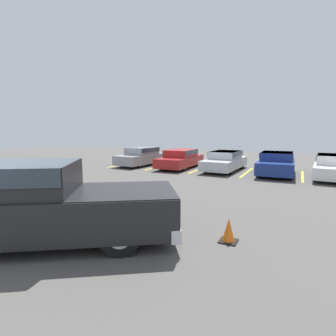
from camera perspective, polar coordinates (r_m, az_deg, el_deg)
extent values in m
cube|color=yellow|center=(19.98, -9.35, 0.84)|extent=(0.12, 4.06, 0.01)
cube|color=yellow|center=(18.39, -1.82, 0.34)|extent=(0.12, 4.06, 0.01)
cube|color=yellow|center=(17.18, 6.95, -0.25)|extent=(0.12, 4.06, 0.01)
cube|color=yellow|center=(16.42, 16.79, -0.91)|extent=(0.12, 4.06, 0.01)
cube|color=yellow|center=(16.19, 27.23, -1.57)|extent=(0.12, 4.06, 0.01)
cube|color=black|center=(6.41, -26.18, -8.66)|extent=(5.99, 4.92, 0.87)
cube|color=black|center=(6.36, -29.10, -1.96)|extent=(2.77, 2.69, 0.65)
cube|color=#2D3842|center=(6.33, -29.19, -0.65)|extent=(2.77, 2.71, 0.36)
cube|color=black|center=(5.97, -9.29, -5.27)|extent=(2.86, 2.79, 0.13)
cube|color=silver|center=(6.21, 0.39, -11.41)|extent=(1.29, 1.78, 0.28)
cylinder|color=black|center=(6.91, -9.66, -9.09)|extent=(0.87, 0.74, 0.83)
cylinder|color=#ADADB2|center=(6.91, -9.66, -9.09)|extent=(0.57, 0.55, 0.46)
cylinder|color=black|center=(5.41, -10.41, -14.04)|extent=(0.87, 0.74, 0.83)
cylinder|color=#ADADB2|center=(5.41, -10.41, -14.04)|extent=(0.57, 0.55, 0.46)
cube|color=gray|center=(19.08, -5.77, 2.03)|extent=(2.06, 4.39, 0.63)
cube|color=gray|center=(19.09, -5.64, 3.74)|extent=(1.69, 2.33, 0.49)
cube|color=#2D3842|center=(19.09, -5.65, 4.03)|extent=(1.76, 2.29, 0.30)
cylinder|color=black|center=(17.67, -6.23, 0.96)|extent=(0.25, 0.62, 0.60)
cylinder|color=#ADADB2|center=(17.67, -6.23, 0.96)|extent=(0.24, 0.35, 0.33)
cylinder|color=black|center=(18.61, -9.90, 1.24)|extent=(0.25, 0.62, 0.60)
cylinder|color=#ADADB2|center=(18.61, -9.90, 1.24)|extent=(0.24, 0.35, 0.33)
cylinder|color=black|center=(19.68, -1.86, 1.71)|extent=(0.25, 0.62, 0.60)
cylinder|color=#ADADB2|center=(19.68, -1.86, 1.71)|extent=(0.24, 0.35, 0.33)
cylinder|color=black|center=(20.52, -5.36, 1.94)|extent=(0.25, 0.62, 0.60)
cylinder|color=#ADADB2|center=(20.52, -5.36, 1.94)|extent=(0.24, 0.35, 0.33)
cube|color=maroon|center=(17.71, 2.72, 1.55)|extent=(1.87, 4.66, 0.59)
cube|color=maroon|center=(17.74, 2.85, 3.27)|extent=(1.61, 2.44, 0.47)
cube|color=#2D3842|center=(17.73, 2.85, 3.58)|extent=(1.68, 2.39, 0.28)
cylinder|color=black|center=(16.21, 3.34, 0.40)|extent=(0.24, 0.63, 0.62)
cylinder|color=#ADADB2|center=(16.21, 3.34, 0.40)|extent=(0.25, 0.35, 0.34)
cylinder|color=black|center=(16.83, -1.42, 0.69)|extent=(0.24, 0.63, 0.62)
cylinder|color=#ADADB2|center=(16.83, -1.42, 0.69)|extent=(0.25, 0.35, 0.34)
cylinder|color=black|center=(18.70, 6.44, 1.37)|extent=(0.24, 0.63, 0.62)
cylinder|color=#ADADB2|center=(18.70, 6.44, 1.37)|extent=(0.25, 0.35, 0.34)
cylinder|color=black|center=(19.24, 2.19, 1.60)|extent=(0.24, 0.63, 0.62)
cylinder|color=#ADADB2|center=(19.24, 2.19, 1.60)|extent=(0.25, 0.35, 0.34)
cube|color=#B7BABF|center=(16.81, 12.29, 1.05)|extent=(1.92, 4.72, 0.57)
cube|color=#B7BABF|center=(16.85, 12.43, 2.83)|extent=(1.62, 2.48, 0.46)
cube|color=#2D3842|center=(16.84, 12.44, 3.14)|extent=(1.68, 2.43, 0.28)
cylinder|color=black|center=(15.34, 13.41, -0.14)|extent=(0.26, 0.67, 0.67)
cylinder|color=#ADADB2|center=(15.34, 13.41, -0.14)|extent=(0.26, 0.38, 0.37)
cylinder|color=black|center=(15.80, 8.32, 0.22)|extent=(0.26, 0.67, 0.67)
cylinder|color=#ADADB2|center=(15.80, 8.32, 0.22)|extent=(0.26, 0.38, 0.37)
cylinder|color=black|center=(17.94, 15.76, 0.91)|extent=(0.26, 0.67, 0.67)
cylinder|color=#ADADB2|center=(17.94, 15.76, 0.91)|extent=(0.26, 0.38, 0.37)
cylinder|color=black|center=(18.32, 11.33, 1.20)|extent=(0.26, 0.67, 0.67)
cylinder|color=#ADADB2|center=(18.32, 11.33, 1.20)|extent=(0.26, 0.38, 0.37)
cube|color=navy|center=(16.08, 22.51, 0.46)|extent=(1.94, 4.40, 0.65)
cube|color=navy|center=(16.11, 22.63, 2.43)|extent=(1.67, 2.30, 0.44)
cube|color=#2D3842|center=(16.10, 22.64, 2.74)|extent=(1.74, 2.26, 0.27)
cylinder|color=black|center=(14.83, 25.30, -0.95)|extent=(0.22, 0.68, 0.67)
cylinder|color=#ADADB2|center=(14.83, 25.30, -0.95)|extent=(0.22, 0.37, 0.37)
cylinder|color=black|center=(14.91, 19.10, -0.58)|extent=(0.22, 0.68, 0.67)
cylinder|color=#ADADB2|center=(14.91, 19.10, -0.58)|extent=(0.22, 0.37, 0.37)
cylinder|color=black|center=(17.33, 25.37, 0.22)|extent=(0.22, 0.68, 0.67)
cylinder|color=#ADADB2|center=(17.33, 25.37, 0.22)|extent=(0.22, 0.37, 0.37)
cylinder|color=black|center=(17.41, 20.07, 0.54)|extent=(0.22, 0.68, 0.67)
cylinder|color=#ADADB2|center=(17.41, 20.07, 0.54)|extent=(0.22, 0.37, 0.37)
cube|color=silver|center=(16.13, 32.46, -0.32)|extent=(2.18, 4.65, 0.58)
cube|color=silver|center=(16.16, 32.59, 1.60)|extent=(1.79, 2.47, 0.48)
cube|color=#2D3842|center=(16.16, 32.62, 1.94)|extent=(1.86, 2.43, 0.29)
cylinder|color=black|center=(14.85, 29.50, -1.30)|extent=(0.29, 0.64, 0.62)
cylinder|color=#ADADB2|center=(14.85, 29.50, -1.30)|extent=(0.28, 0.36, 0.34)
cylinder|color=black|center=(17.45, 29.78, -0.09)|extent=(0.29, 0.64, 0.62)
cylinder|color=#ADADB2|center=(17.45, 29.78, -0.09)|extent=(0.28, 0.36, 0.34)
cube|color=black|center=(6.18, 13.00, -15.23)|extent=(0.38, 0.38, 0.03)
cone|color=orange|center=(6.09, 13.08, -13.02)|extent=(0.29, 0.29, 0.54)
cube|color=#B7B2A8|center=(19.76, 10.08, 0.94)|extent=(1.73, 0.20, 0.14)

